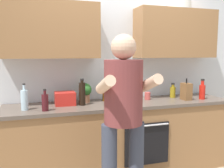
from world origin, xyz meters
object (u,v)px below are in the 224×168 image
at_px(knife_block, 186,91).
at_px(bottle_oil, 173,92).
at_px(bottle_vinegar, 125,96).
at_px(person_standing, 123,112).
at_px(bottle_soy, 82,93).
at_px(bottle_hotsauce, 202,91).
at_px(cup_ceramic, 148,96).
at_px(bottle_water, 24,100).
at_px(potted_herb, 85,92).
at_px(bottle_soda, 116,96).
at_px(grocery_bag_crisps, 65,98).
at_px(bottle_syrup, 105,94).
at_px(bottle_wine, 45,102).

bearing_deg(knife_block, bottle_oil, 111.35).
relative_size(bottle_vinegar, knife_block, 0.73).
xyz_separation_m(person_standing, bottle_vinegar, (0.33, 0.85, -0.01)).
bearing_deg(bottle_soy, bottle_oil, 5.43).
bearing_deg(bottle_hotsauce, cup_ceramic, 165.30).
bearing_deg(bottle_water, potted_herb, 17.87).
bearing_deg(bottle_soda, bottle_vinegar, 7.68).
height_order(potted_herb, grocery_bag_crisps, potted_herb).
height_order(bottle_vinegar, cup_ceramic, bottle_vinegar).
xyz_separation_m(bottle_syrup, grocery_bag_crisps, (-0.52, -0.09, -0.02)).
xyz_separation_m(bottle_hotsauce, knife_block, (-0.23, 0.02, 0.00)).
xyz_separation_m(bottle_water, bottle_syrup, (0.97, 0.24, -0.02)).
relative_size(bottle_syrup, grocery_bag_crisps, 0.98).
relative_size(bottle_soda, grocery_bag_crisps, 0.96).
relative_size(bottle_vinegar, potted_herb, 0.85).
height_order(bottle_oil, bottle_syrup, bottle_syrup).
height_order(bottle_oil, bottle_hotsauce, bottle_hotsauce).
height_order(bottle_soy, bottle_hotsauce, bottle_soy).
bearing_deg(bottle_water, grocery_bag_crisps, 18.55).
height_order(bottle_soy, cup_ceramic, bottle_soy).
distance_m(bottle_hotsauce, cup_ceramic, 0.74).
height_order(bottle_soda, bottle_syrup, bottle_syrup).
bearing_deg(bottle_soy, bottle_hotsauce, -3.49).
bearing_deg(bottle_syrup, bottle_soda, -62.73).
bearing_deg(grocery_bag_crisps, knife_block, -6.03).
bearing_deg(knife_block, potted_herb, 169.39).
bearing_deg(bottle_wine, bottle_soy, 21.49).
bearing_deg(bottle_soy, bottle_syrup, 27.80).
bearing_deg(person_standing, cup_ceramic, 53.51).
relative_size(bottle_soy, bottle_soda, 1.40).
relative_size(knife_block, grocery_bag_crisps, 1.20).
xyz_separation_m(bottle_water, potted_herb, (0.71, 0.23, 0.02)).
distance_m(bottle_water, potted_herb, 0.75).
bearing_deg(bottle_vinegar, bottle_soda, -172.32).
relative_size(bottle_vinegar, cup_ceramic, 2.08).
bearing_deg(bottle_soda, potted_herb, 154.71).
bearing_deg(bottle_soda, bottle_water, -176.51).
xyz_separation_m(bottle_wine, bottle_syrup, (0.76, 0.34, -0.00)).
relative_size(bottle_hotsauce, bottle_syrup, 1.18).
xyz_separation_m(bottle_water, grocery_bag_crisps, (0.45, 0.15, -0.04)).
distance_m(person_standing, bottle_water, 1.14).
relative_size(bottle_wine, bottle_soda, 1.05).
height_order(bottle_water, bottle_hotsauce, bottle_water).
relative_size(bottle_soy, bottle_wine, 1.34).
bearing_deg(bottle_syrup, bottle_soy, -152.20).
bearing_deg(bottle_soy, bottle_vinegar, 1.89).
relative_size(bottle_water, bottle_wine, 1.23).
bearing_deg(bottle_water, bottle_syrup, 13.75).
bearing_deg(bottle_water, bottle_oil, 5.51).
distance_m(bottle_vinegar, potted_herb, 0.50).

